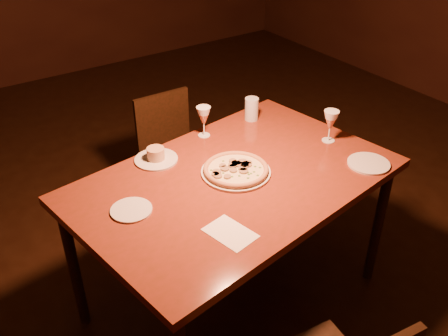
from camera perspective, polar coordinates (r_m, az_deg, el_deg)
floor at (r=3.18m, az=1.47°, el=-9.59°), size 7.00×7.00×0.00m
dining_table at (r=2.43m, az=1.25°, el=-2.46°), size 1.65×1.20×0.82m
chair_far at (r=3.35m, az=-5.92°, el=2.26°), size 0.39×0.39×0.81m
pizza_plate at (r=2.40m, az=1.37°, el=-0.20°), size 0.34×0.34×0.04m
ramekin_saucer at (r=2.52m, az=-7.78°, el=1.32°), size 0.22×0.22×0.07m
wine_glass_far at (r=2.70m, az=-2.33°, el=5.32°), size 0.08×0.08×0.17m
wine_glass_right at (r=2.70m, az=12.02°, el=4.70°), size 0.08×0.08×0.18m
water_tumbler at (r=2.88m, az=3.17°, el=6.76°), size 0.08×0.08×0.13m
side_plate_left at (r=2.20m, az=-10.55°, el=-4.73°), size 0.18×0.18×0.01m
side_plate_near at (r=2.58m, az=16.20°, el=0.50°), size 0.21×0.21×0.01m
menu_card at (r=2.05m, az=0.72°, el=-7.42°), size 0.18×0.23×0.00m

